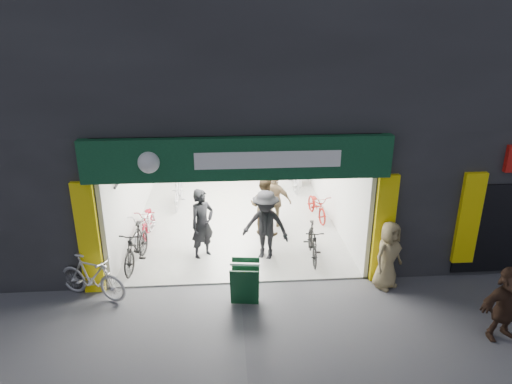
{
  "coord_description": "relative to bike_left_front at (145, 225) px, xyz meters",
  "views": [
    {
      "loc": [
        -0.3,
        -9.12,
        5.72
      ],
      "look_at": [
        0.48,
        1.5,
        1.69
      ],
      "focal_mm": 32.0,
      "sensor_mm": 36.0,
      "label": 1
    }
  ],
  "objects": [
    {
      "name": "customer_c",
      "position": [
        3.19,
        -1.27,
        0.47
      ],
      "size": [
        1.36,
        1.08,
        1.84
      ],
      "primitive_type": "imported",
      "rotation": [
        0.0,
        0.0,
        -0.39
      ],
      "color": "black",
      "rests_on": "ground"
    },
    {
      "name": "bike_right_back",
      "position": [
        4.59,
        3.71,
        0.07
      ],
      "size": [
        0.75,
        1.79,
        1.04
      ],
      "primitive_type": "imported",
      "rotation": [
        0.0,
        0.0,
        0.15
      ],
      "color": "#A2A2A7",
      "rests_on": "ground"
    },
    {
      "name": "bike_left_midfront",
      "position": [
        0.0,
        -1.4,
        0.08
      ],
      "size": [
        0.75,
        1.82,
        1.06
      ],
      "primitive_type": "imported",
      "rotation": [
        0.0,
        0.0,
        -0.15
      ],
      "color": "black",
      "rests_on": "ground"
    },
    {
      "name": "customer_b",
      "position": [
        3.28,
        0.16,
        0.4
      ],
      "size": [
        1.02,
        0.93,
        1.7
      ],
      "primitive_type": "imported",
      "rotation": [
        0.0,
        0.0,
        2.71
      ],
      "color": "#362918",
      "rests_on": "ground"
    },
    {
      "name": "sandwich_board",
      "position": [
        2.58,
        -3.18,
        0.06
      ],
      "size": [
        0.67,
        0.68,
        0.92
      ],
      "rotation": [
        0.0,
        0.0,
        -0.12
      ],
      "color": "#0D371C",
      "rests_on": "ground"
    },
    {
      "name": "customer_d",
      "position": [
        3.64,
        0.59,
        0.38
      ],
      "size": [
        1.05,
        0.75,
        1.66
      ],
      "primitive_type": "imported",
      "rotation": [
        0.0,
        0.0,
        2.74
      ],
      "color": "#836B4C",
      "rests_on": "ground"
    },
    {
      "name": "bike_left_front",
      "position": [
        0.0,
        0.0,
        0.0
      ],
      "size": [
        0.86,
        1.78,
        0.9
      ],
      "primitive_type": "imported",
      "rotation": [
        0.0,
        0.0,
        -0.16
      ],
      "color": "silver",
      "rests_on": "ground"
    },
    {
      "name": "building",
      "position": [
        3.41,
        2.56,
        3.86
      ],
      "size": [
        17.0,
        10.27,
        8.0
      ],
      "color": "#232326",
      "rests_on": "ground"
    },
    {
      "name": "pedestrian_near",
      "position": [
        5.8,
        -2.78,
        0.35
      ],
      "size": [
        0.93,
        0.85,
        1.6
      ],
      "primitive_type": "imported",
      "rotation": [
        0.0,
        0.0,
        0.57
      ],
      "color": "#8F7D53",
      "rests_on": "ground"
    },
    {
      "name": "bike_left_midback",
      "position": [
        0.0,
        0.43,
        -0.03
      ],
      "size": [
        0.58,
        1.6,
        0.83
      ],
      "primitive_type": "imported",
      "rotation": [
        0.0,
        0.0,
        0.02
      ],
      "color": "maroon",
      "rests_on": "ground"
    },
    {
      "name": "bike_right_front",
      "position": [
        4.38,
        -1.39,
        0.02
      ],
      "size": [
        0.55,
        1.59,
        0.94
      ],
      "primitive_type": "imported",
      "rotation": [
        0.0,
        0.0,
        -0.07
      ],
      "color": "black",
      "rests_on": "ground"
    },
    {
      "name": "bike_left_back",
      "position": [
        0.7,
        2.48,
        0.09
      ],
      "size": [
        0.58,
        1.8,
        1.07
      ],
      "primitive_type": "imported",
      "rotation": [
        0.0,
        0.0,
        -0.04
      ],
      "color": "#B2B2B7",
      "rests_on": "ground"
    },
    {
      "name": "parked_bike",
      "position": [
        -0.72,
        -2.73,
        0.06
      ],
      "size": [
        1.74,
        1.13,
        1.02
      ],
      "primitive_type": "imported",
      "rotation": [
        0.0,
        0.0,
        1.15
      ],
      "color": "silver",
      "rests_on": "ground"
    },
    {
      "name": "ground",
      "position": [
        2.5,
        -2.43,
        -0.45
      ],
      "size": [
        60.0,
        60.0,
        0.0
      ],
      "primitive_type": "plane",
      "color": "#56565B",
      "rests_on": "ground"
    },
    {
      "name": "pedestrian_far",
      "position": [
        7.41,
        -4.67,
        0.3
      ],
      "size": [
        1.45,
        0.71,
        1.49
      ],
      "primitive_type": "imported",
      "rotation": [
        0.0,
        0.0,
        0.2
      ],
      "color": "#3D281C",
      "rests_on": "ground"
    },
    {
      "name": "customer_a",
      "position": [
        1.62,
        -1.08,
        0.47
      ],
      "size": [
        0.8,
        0.76,
        1.84
      ],
      "primitive_type": "imported",
      "rotation": [
        0.0,
        0.0,
        0.67
      ],
      "color": "black",
      "rests_on": "ground"
    },
    {
      "name": "bike_right_mid",
      "position": [
        5.0,
        1.13,
        -0.03
      ],
      "size": [
        0.75,
        1.65,
        0.83
      ],
      "primitive_type": "imported",
      "rotation": [
        0.0,
        0.0,
        0.13
      ],
      "color": "maroon",
      "rests_on": "ground"
    }
  ]
}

